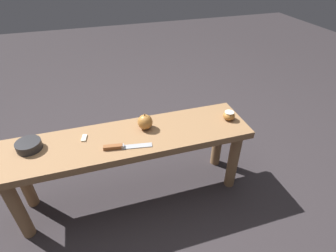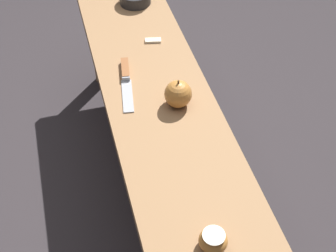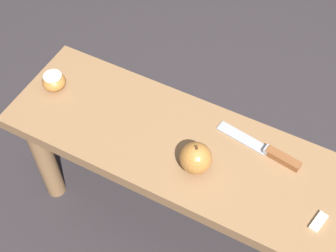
# 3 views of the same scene
# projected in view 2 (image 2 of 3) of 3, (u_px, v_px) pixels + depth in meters

# --- Properties ---
(ground_plane) EXTENTS (8.00, 8.00, 0.00)m
(ground_plane) POSITION_uv_depth(u_px,v_px,m) (157.00, 173.00, 1.80)
(ground_plane) COLOR #2D282B
(wooden_bench) EXTENTS (1.32, 0.33, 0.45)m
(wooden_bench) POSITION_uv_depth(u_px,v_px,m) (155.00, 104.00, 1.54)
(wooden_bench) COLOR olive
(wooden_bench) RESTS_ON ground_plane
(knife) EXTENTS (0.24, 0.06, 0.02)m
(knife) POSITION_uv_depth(u_px,v_px,m) (126.00, 77.00, 1.49)
(knife) COLOR #9EA0A5
(knife) RESTS_ON wooden_bench
(apple_whole) EXTENTS (0.08, 0.08, 0.09)m
(apple_whole) POSITION_uv_depth(u_px,v_px,m) (178.00, 94.00, 1.39)
(apple_whole) COLOR #B27233
(apple_whole) RESTS_ON wooden_bench
(apple_cut) EXTENTS (0.07, 0.07, 0.05)m
(apple_cut) POSITION_uv_depth(u_px,v_px,m) (213.00, 240.00, 1.07)
(apple_cut) COLOR #B27233
(apple_cut) RESTS_ON wooden_bench
(apple_slice_near_knife) EXTENTS (0.03, 0.06, 0.01)m
(apple_slice_near_knife) POSITION_uv_depth(u_px,v_px,m) (153.00, 40.00, 1.63)
(apple_slice_near_knife) COLOR silver
(apple_slice_near_knife) RESTS_ON wooden_bench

